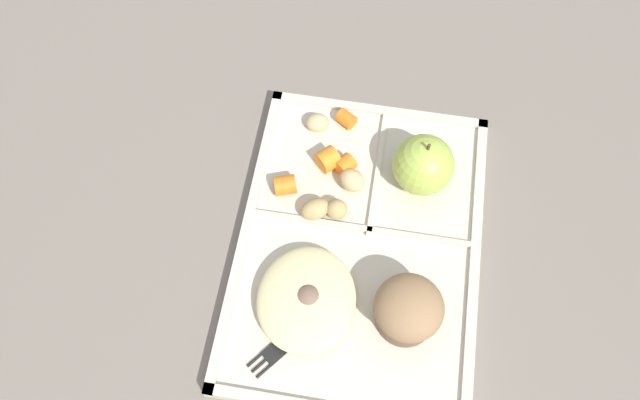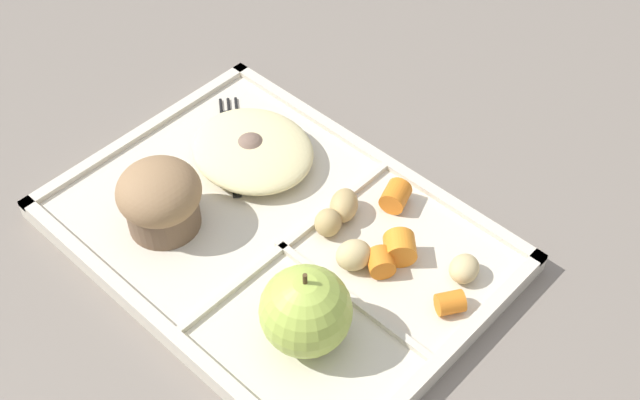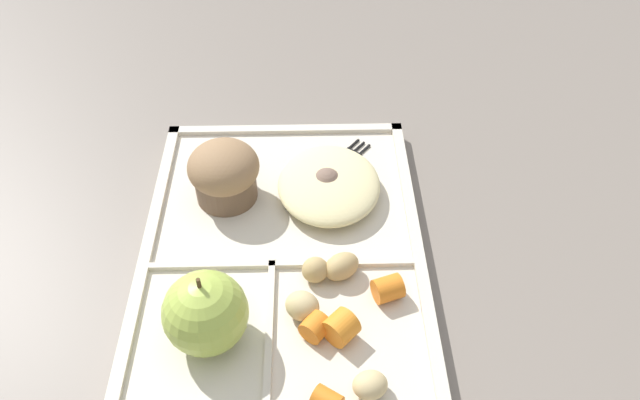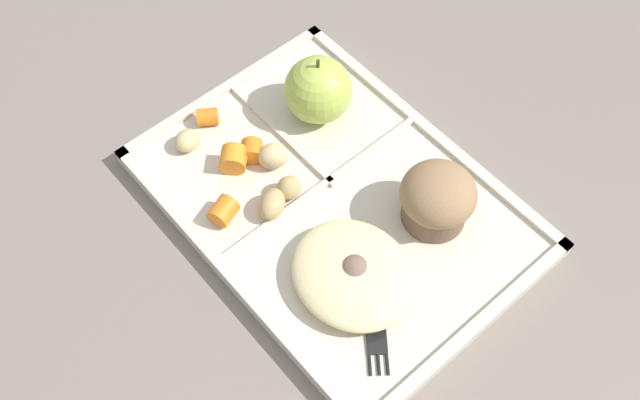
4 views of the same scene
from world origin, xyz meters
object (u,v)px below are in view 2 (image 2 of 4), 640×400
object	(u,v)px
green_apple	(306,311)
plastic_fork	(232,138)
lunch_tray	(276,237)
bran_muffin	(160,198)

from	to	relation	value
green_apple	plastic_fork	bearing A→B (deg)	-28.49
lunch_tray	green_apple	world-z (taller)	green_apple
lunch_tray	bran_muffin	bearing A→B (deg)	37.30
lunch_tray	bran_muffin	distance (m)	0.11
plastic_fork	bran_muffin	bearing A→B (deg)	108.33
bran_muffin	plastic_fork	size ratio (longest dim) A/B	0.64
lunch_tray	bran_muffin	world-z (taller)	bran_muffin
green_apple	plastic_fork	xyz separation A→B (m)	(0.22, -0.12, -0.04)
bran_muffin	green_apple	bearing A→B (deg)	-180.00
bran_muffin	plastic_fork	distance (m)	0.13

